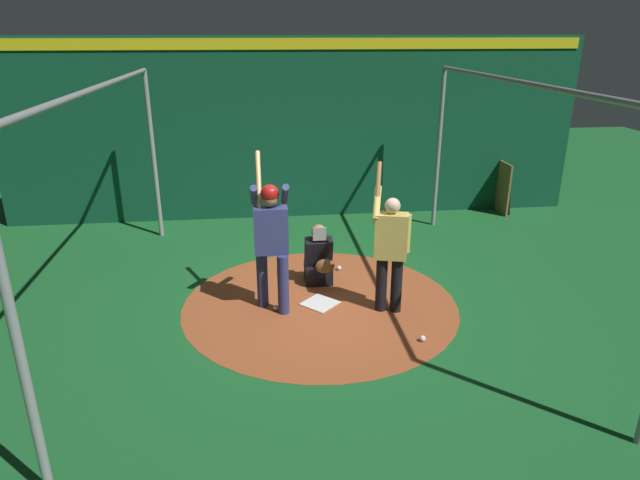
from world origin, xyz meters
TOP-DOWN VIEW (x-y plane):
  - ground_plane at (0.00, 0.00)m, footprint 27.27×27.27m
  - dirt_circle at (0.00, 0.00)m, footprint 3.79×3.79m
  - home_plate at (0.00, 0.00)m, footprint 0.59×0.59m
  - batter at (0.06, -0.65)m, footprint 0.68×0.49m
  - catcher at (-0.69, 0.07)m, footprint 0.58×0.40m
  - visitor at (0.28, 0.89)m, footprint 0.62×0.51m
  - back_wall at (-4.04, 0.00)m, footprint 0.22×11.27m
  - cage_frame at (0.00, 0.00)m, footprint 6.26×5.26m
  - bat_rack at (-3.79, 4.25)m, footprint 0.82×0.19m
  - baseball_0 at (-1.11, 0.43)m, footprint 0.07×0.07m
  - baseball_1 at (0.12, -0.61)m, footprint 0.07×0.07m
  - baseball_2 at (1.14, 1.12)m, footprint 0.07×0.07m

SIDE VIEW (x-z plane):
  - ground_plane at x=0.00m, z-range 0.00..0.00m
  - dirt_circle at x=0.00m, z-range 0.00..0.01m
  - home_plate at x=0.00m, z-range 0.01..0.02m
  - baseball_0 at x=-1.11m, z-range 0.01..0.08m
  - baseball_1 at x=0.12m, z-range 0.01..0.08m
  - baseball_2 at x=1.14m, z-range 0.01..0.08m
  - catcher at x=-0.69m, z-range -0.10..0.82m
  - bat_rack at x=-3.79m, z-range -0.03..1.02m
  - visitor at x=0.28m, z-range -0.07..1.90m
  - batter at x=0.06m, z-range 0.02..2.11m
  - back_wall at x=-4.04m, z-range 0.01..3.49m
  - cage_frame at x=0.00m, z-range 0.64..3.61m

